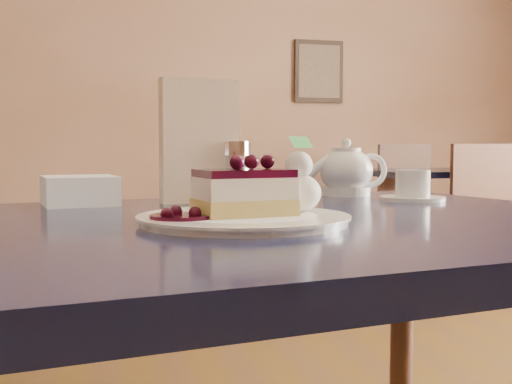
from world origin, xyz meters
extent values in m
cube|color=tan|center=(0.00, 5.00, 1.50)|extent=(8.00, 0.02, 3.00)
cube|color=black|center=(1.80, 4.97, 1.60)|extent=(0.45, 0.03, 0.55)
cube|color=black|center=(0.02, 0.43, 0.79)|extent=(1.43, 1.07, 0.04)
cylinder|color=#46291B|center=(0.54, 0.89, 0.39)|extent=(0.05, 0.05, 0.77)
cylinder|color=white|center=(0.03, 0.38, 0.82)|extent=(0.29, 0.29, 0.01)
cube|color=#D2B872|center=(0.03, 0.38, 0.84)|extent=(0.14, 0.11, 0.02)
cube|color=white|center=(0.03, 0.38, 0.87)|extent=(0.14, 0.11, 0.03)
cube|color=black|center=(0.03, 0.38, 0.89)|extent=(0.14, 0.11, 0.01)
ellipsoid|color=white|center=(0.12, 0.40, 0.86)|extent=(0.07, 0.07, 0.06)
cylinder|color=black|center=(-0.06, 0.36, 0.83)|extent=(0.09, 0.09, 0.01)
cylinder|color=white|center=(0.45, 0.68, 0.82)|extent=(0.13, 0.13, 0.01)
cylinder|color=white|center=(0.45, 0.68, 0.85)|extent=(0.07, 0.07, 0.05)
ellipsoid|color=white|center=(0.37, 0.84, 0.87)|extent=(0.12, 0.12, 0.10)
cylinder|color=white|center=(0.37, 0.84, 0.92)|extent=(0.07, 0.07, 0.01)
cylinder|color=white|center=(0.29, 0.84, 0.87)|extent=(0.07, 0.02, 0.06)
cube|color=white|center=(0.03, 0.74, 0.94)|extent=(0.16, 0.06, 0.24)
cylinder|color=white|center=(0.10, 0.75, 0.86)|extent=(0.06, 0.06, 0.09)
cylinder|color=silver|center=(0.10, 0.75, 0.92)|extent=(0.07, 0.07, 0.03)
cube|color=white|center=(-0.20, 0.74, 0.84)|extent=(0.15, 0.15, 0.05)
cube|color=black|center=(2.18, 3.54, 0.75)|extent=(1.06, 0.87, 0.04)
cylinder|color=#46291B|center=(1.75, 3.21, 0.36)|extent=(0.04, 0.04, 0.73)
cylinder|color=#46291B|center=(1.75, 3.86, 0.36)|extent=(0.04, 0.04, 0.73)
cylinder|color=#46291B|center=(2.61, 3.86, 0.36)|extent=(0.04, 0.04, 0.73)
camera|label=1|loc=(-0.18, -0.50, 0.92)|focal=45.00mm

